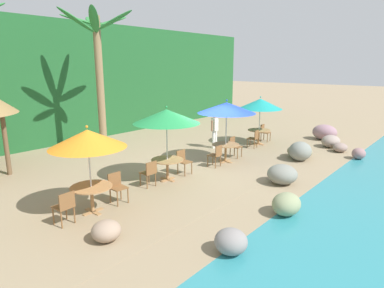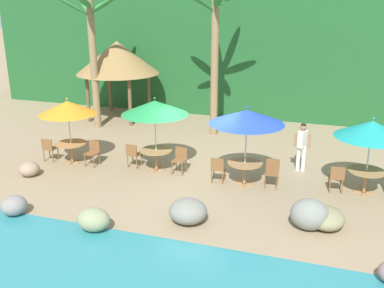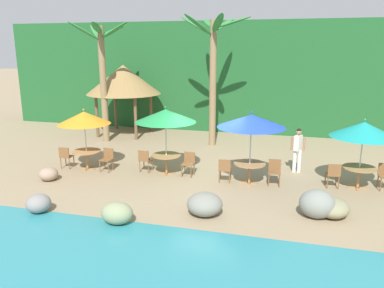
{
  "view_description": "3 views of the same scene",
  "coord_description": "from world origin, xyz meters",
  "px_view_note": "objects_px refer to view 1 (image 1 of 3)",
  "views": [
    {
      "loc": [
        -9.45,
        -7.57,
        3.88
      ],
      "look_at": [
        -0.06,
        0.34,
        0.96
      ],
      "focal_mm": 31.28,
      "sensor_mm": 36.0,
      "label": 1
    },
    {
      "loc": [
        3.91,
        -12.87,
        5.66
      ],
      "look_at": [
        -0.41,
        0.36,
        1.0
      ],
      "focal_mm": 41.02,
      "sensor_mm": 36.0,
      "label": 2
    },
    {
      "loc": [
        2.84,
        -12.83,
        4.63
      ],
      "look_at": [
        -0.74,
        0.5,
        1.12
      ],
      "focal_mm": 35.75,
      "sensor_mm": 36.0,
      "label": 3
    }
  ],
  "objects_px": {
    "chair_orange_inland": "(65,206)",
    "palm_tree_second": "(98,60)",
    "chair_teal_seaward": "(264,131)",
    "waiter_in_white": "(215,128)",
    "dining_table_orange": "(91,191)",
    "chair_orange_seaward": "(117,185)",
    "umbrella_teal": "(260,104)",
    "dining_table_teal": "(259,132)",
    "chair_green_seaward": "(183,160)",
    "chair_blue_seaward": "(234,145)",
    "umbrella_orange": "(88,139)",
    "chair_green_inland": "(149,172)",
    "dining_table_green": "(167,163)",
    "dining_table_blue": "(226,147)",
    "chair_blue_inland": "(216,154)",
    "umbrella_blue": "(227,108)",
    "chair_teal_inland": "(254,138)",
    "umbrella_green": "(166,116)"
  },
  "relations": [
    {
      "from": "chair_blue_seaward",
      "to": "dining_table_green",
      "type": "bearing_deg",
      "value": 178.22
    },
    {
      "from": "chair_blue_seaward",
      "to": "umbrella_teal",
      "type": "height_order",
      "value": "umbrella_teal"
    },
    {
      "from": "chair_teal_inland",
      "to": "palm_tree_second",
      "type": "xyz_separation_m",
      "value": [
        -5.17,
        4.69,
        3.57
      ]
    },
    {
      "from": "dining_table_orange",
      "to": "chair_orange_seaward",
      "type": "height_order",
      "value": "chair_orange_seaward"
    },
    {
      "from": "chair_teal_inland",
      "to": "chair_teal_seaward",
      "type": "bearing_deg",
      "value": 12.39
    },
    {
      "from": "umbrella_orange",
      "to": "chair_orange_seaward",
      "type": "height_order",
      "value": "umbrella_orange"
    },
    {
      "from": "chair_green_seaward",
      "to": "chair_blue_seaward",
      "type": "distance_m",
      "value": 3.12
    },
    {
      "from": "palm_tree_second",
      "to": "umbrella_teal",
      "type": "bearing_deg",
      "value": -36.78
    },
    {
      "from": "chair_blue_seaward",
      "to": "palm_tree_second",
      "type": "height_order",
      "value": "palm_tree_second"
    },
    {
      "from": "umbrella_green",
      "to": "waiter_in_white",
      "type": "xyz_separation_m",
      "value": [
        4.72,
        1.47,
        -1.23
      ]
    },
    {
      "from": "palm_tree_second",
      "to": "chair_teal_seaward",
      "type": "bearing_deg",
      "value": -32.33
    },
    {
      "from": "chair_orange_seaward",
      "to": "dining_table_blue",
      "type": "height_order",
      "value": "chair_orange_seaward"
    },
    {
      "from": "chair_orange_seaward",
      "to": "dining_table_blue",
      "type": "xyz_separation_m",
      "value": [
        5.44,
        -0.02,
        0.1
      ]
    },
    {
      "from": "dining_table_teal",
      "to": "waiter_in_white",
      "type": "xyz_separation_m",
      "value": [
        -2.01,
        1.25,
        0.37
      ]
    },
    {
      "from": "umbrella_green",
      "to": "waiter_in_white",
      "type": "relative_size",
      "value": 1.51
    },
    {
      "from": "chair_blue_inland",
      "to": "umbrella_teal",
      "type": "bearing_deg",
      "value": 7.97
    },
    {
      "from": "dining_table_blue",
      "to": "umbrella_blue",
      "type": "bearing_deg",
      "value": 172.87
    },
    {
      "from": "umbrella_blue",
      "to": "waiter_in_white",
      "type": "height_order",
      "value": "umbrella_blue"
    },
    {
      "from": "umbrella_orange",
      "to": "chair_green_inland",
      "type": "xyz_separation_m",
      "value": [
        2.31,
        0.24,
        -1.52
      ]
    },
    {
      "from": "chair_teal_seaward",
      "to": "dining_table_orange",
      "type": "bearing_deg",
      "value": -176.54
    },
    {
      "from": "chair_blue_inland",
      "to": "chair_teal_inland",
      "type": "bearing_deg",
      "value": 6.49
    },
    {
      "from": "chair_orange_inland",
      "to": "palm_tree_second",
      "type": "relative_size",
      "value": 0.14
    },
    {
      "from": "chair_green_seaward",
      "to": "chair_blue_seaward",
      "type": "bearing_deg",
      "value": -3.09
    },
    {
      "from": "chair_orange_inland",
      "to": "umbrella_blue",
      "type": "height_order",
      "value": "umbrella_blue"
    },
    {
      "from": "dining_table_orange",
      "to": "waiter_in_white",
      "type": "xyz_separation_m",
      "value": [
        7.88,
        1.74,
        0.37
      ]
    },
    {
      "from": "chair_orange_inland",
      "to": "dining_table_blue",
      "type": "height_order",
      "value": "chair_orange_inland"
    },
    {
      "from": "chair_orange_inland",
      "to": "chair_teal_seaward",
      "type": "relative_size",
      "value": 1.0
    },
    {
      "from": "chair_orange_seaward",
      "to": "dining_table_blue",
      "type": "distance_m",
      "value": 5.44
    },
    {
      "from": "umbrella_green",
      "to": "palm_tree_second",
      "type": "bearing_deg",
      "value": 81.24
    },
    {
      "from": "chair_orange_seaward",
      "to": "chair_green_seaward",
      "type": "height_order",
      "value": "same"
    },
    {
      "from": "umbrella_teal",
      "to": "dining_table_teal",
      "type": "height_order",
      "value": "umbrella_teal"
    },
    {
      "from": "chair_teal_seaward",
      "to": "chair_teal_inland",
      "type": "distance_m",
      "value": 1.71
    },
    {
      "from": "palm_tree_second",
      "to": "chair_orange_inland",
      "type": "bearing_deg",
      "value": -132.8
    },
    {
      "from": "chair_green_inland",
      "to": "umbrella_blue",
      "type": "relative_size",
      "value": 0.34
    },
    {
      "from": "chair_blue_inland",
      "to": "chair_teal_seaward",
      "type": "bearing_deg",
      "value": 8.38
    },
    {
      "from": "chair_orange_seaward",
      "to": "dining_table_green",
      "type": "xyz_separation_m",
      "value": [
        2.31,
        0.23,
        0.1
      ]
    },
    {
      "from": "chair_teal_seaward",
      "to": "waiter_in_white",
      "type": "relative_size",
      "value": 0.51
    },
    {
      "from": "chair_blue_seaward",
      "to": "chair_blue_inland",
      "type": "distance_m",
      "value": 1.71
    },
    {
      "from": "dining_table_orange",
      "to": "chair_blue_inland",
      "type": "height_order",
      "value": "chair_blue_inland"
    },
    {
      "from": "umbrella_blue",
      "to": "umbrella_teal",
      "type": "distance_m",
      "value": 3.63
    },
    {
      "from": "chair_green_inland",
      "to": "umbrella_green",
      "type": "bearing_deg",
      "value": 1.77
    },
    {
      "from": "chair_blue_inland",
      "to": "chair_teal_seaward",
      "type": "xyz_separation_m",
      "value": [
        5.28,
        0.78,
        0.0
      ]
    },
    {
      "from": "chair_orange_inland",
      "to": "waiter_in_white",
      "type": "bearing_deg",
      "value": 12.13
    },
    {
      "from": "chair_teal_seaward",
      "to": "waiter_in_white",
      "type": "bearing_deg",
      "value": 159.0
    },
    {
      "from": "chair_blue_seaward",
      "to": "dining_table_teal",
      "type": "xyz_separation_m",
      "value": [
        2.75,
        0.35,
        0.1
      ]
    },
    {
      "from": "chair_blue_seaward",
      "to": "umbrella_green",
      "type": "bearing_deg",
      "value": 178.22
    },
    {
      "from": "chair_teal_inland",
      "to": "waiter_in_white",
      "type": "height_order",
      "value": "waiter_in_white"
    },
    {
      "from": "chair_green_inland",
      "to": "chair_blue_seaward",
      "type": "height_order",
      "value": "same"
    },
    {
      "from": "palm_tree_second",
      "to": "chair_green_seaward",
      "type": "bearing_deg",
      "value": -88.42
    },
    {
      "from": "chair_orange_inland",
      "to": "chair_green_inland",
      "type": "height_order",
      "value": "same"
    }
  ]
}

